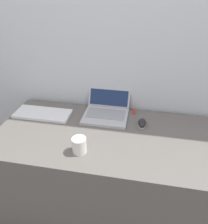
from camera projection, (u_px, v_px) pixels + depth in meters
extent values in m
cube|color=silver|center=(116.00, 40.00, 1.47)|extent=(7.00, 0.04, 2.50)
cube|color=#5B5651|center=(105.00, 174.00, 1.61)|extent=(1.44, 0.69, 0.74)
cube|color=#ADADB2|center=(105.00, 116.00, 1.58)|extent=(0.32, 0.25, 0.02)
cube|color=gray|center=(106.00, 114.00, 1.59)|extent=(0.28, 0.14, 0.00)
cube|color=#ADADB2|center=(109.00, 92.00, 1.66)|extent=(0.32, 0.10, 0.21)
cube|color=#19284C|center=(109.00, 92.00, 1.66)|extent=(0.29, 0.08, 0.18)
cylinder|color=silver|center=(79.00, 145.00, 1.25)|extent=(0.08, 0.08, 0.10)
cylinder|color=black|center=(79.00, 139.00, 1.23)|extent=(0.07, 0.07, 0.01)
ellipsoid|color=#B2B2B7|center=(142.00, 125.00, 1.50)|extent=(0.06, 0.10, 0.01)
ellipsoid|color=black|center=(142.00, 123.00, 1.49)|extent=(0.06, 0.10, 0.04)
cube|color=silver|center=(43.00, 114.00, 1.61)|extent=(0.41, 0.17, 0.02)
cube|color=#B2261E|center=(134.00, 112.00, 1.64)|extent=(0.02, 0.06, 0.01)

